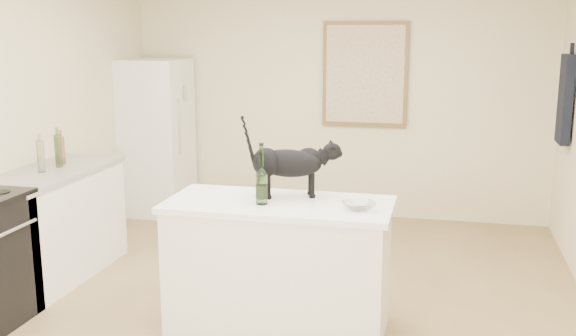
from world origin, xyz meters
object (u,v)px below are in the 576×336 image
(wine_bottle, at_px, (262,178))
(glass_bowl, at_px, (358,206))
(black_cat, at_px, (288,167))
(fridge, at_px, (156,137))

(wine_bottle, distance_m, glass_bowl, 0.65)
(black_cat, height_order, wine_bottle, black_cat)
(wine_bottle, relative_size, glass_bowl, 1.70)
(glass_bowl, bearing_deg, black_cat, 157.16)
(fridge, distance_m, glass_bowl, 3.69)
(fridge, height_order, black_cat, fridge)
(glass_bowl, bearing_deg, wine_bottle, -178.73)
(fridge, xyz_separation_m, glass_bowl, (2.59, -2.62, 0.08))
(fridge, distance_m, black_cat, 3.19)
(black_cat, xyz_separation_m, wine_bottle, (-0.12, -0.23, -0.03))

